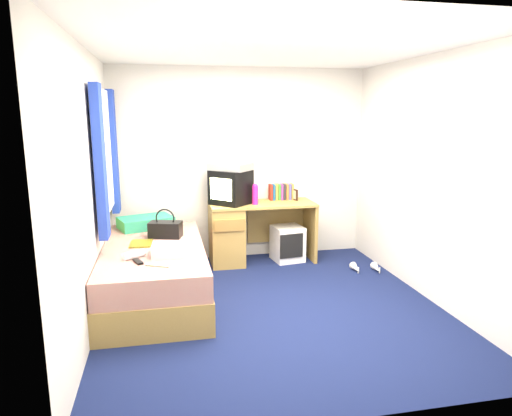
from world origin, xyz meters
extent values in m
plane|color=#0C1438|center=(0.00, 0.00, 0.00)|extent=(3.40, 3.40, 0.00)
plane|color=white|center=(0.00, 0.00, 2.40)|extent=(3.40, 3.40, 0.00)
plane|color=silver|center=(0.00, 1.70, 1.20)|extent=(3.20, 0.00, 3.20)
plane|color=silver|center=(0.00, -1.70, 1.20)|extent=(3.20, 0.00, 3.20)
plane|color=silver|center=(-1.60, 0.00, 1.20)|extent=(0.00, 3.40, 3.40)
plane|color=silver|center=(1.60, 0.00, 1.20)|extent=(0.00, 3.40, 3.40)
cube|color=#A68745|center=(-1.10, 0.50, 0.15)|extent=(1.00, 2.00, 0.30)
cube|color=olive|center=(-0.60, 0.10, 0.16)|extent=(0.02, 0.70, 0.18)
cube|color=silver|center=(-1.10, 0.50, 0.42)|extent=(0.98, 1.98, 0.24)
cube|color=teal|center=(-1.20, 1.27, 0.60)|extent=(0.68, 0.55, 0.13)
cube|color=#A68745|center=(0.21, 1.42, 0.73)|extent=(1.30, 0.55, 0.03)
cube|color=#A68745|center=(-0.24, 1.42, 0.36)|extent=(0.40, 0.52, 0.72)
cube|color=#A68745|center=(0.84, 1.42, 0.36)|extent=(0.04, 0.52, 0.72)
cube|color=#A68745|center=(0.46, 1.67, 0.45)|extent=(0.78, 0.03, 0.55)
cube|color=white|center=(0.53, 1.38, 0.22)|extent=(0.40, 0.40, 0.44)
cube|color=black|center=(-0.17, 1.44, 0.96)|extent=(0.57, 0.57, 0.42)
cube|color=#DDDB8B|center=(-0.31, 1.30, 0.96)|extent=(0.23, 0.24, 0.26)
cube|color=#AEAEB0|center=(-0.17, 1.44, 1.21)|extent=(0.57, 0.56, 0.09)
cube|color=maroon|center=(0.36, 1.60, 0.85)|extent=(0.03, 0.13, 0.20)
cube|color=navy|center=(0.40, 1.60, 0.85)|extent=(0.03, 0.13, 0.20)
cube|color=gold|center=(0.43, 1.60, 0.85)|extent=(0.03, 0.13, 0.20)
cube|color=#337F33|center=(0.47, 1.60, 0.85)|extent=(0.03, 0.13, 0.20)
cube|color=#7F337F|center=(0.50, 1.60, 0.85)|extent=(0.03, 0.13, 0.20)
cube|color=#262626|center=(0.54, 1.60, 0.85)|extent=(0.03, 0.13, 0.20)
cube|color=#B26633|center=(0.57, 1.60, 0.85)|extent=(0.03, 0.13, 0.20)
cube|color=#4C4C99|center=(0.61, 1.60, 0.85)|extent=(0.03, 0.13, 0.20)
cube|color=olive|center=(0.64, 1.60, 0.85)|extent=(0.03, 0.13, 0.20)
cube|color=black|center=(0.66, 1.53, 0.82)|extent=(0.05, 0.12, 0.14)
cylinder|color=#D61E8A|center=(0.11, 1.35, 0.86)|extent=(0.09, 0.09, 0.23)
cylinder|color=white|center=(0.07, 1.48, 0.83)|extent=(0.05, 0.05, 0.16)
cube|color=black|center=(-0.98, 0.81, 0.62)|extent=(0.37, 0.27, 0.17)
torus|color=black|center=(-0.98, 0.81, 0.75)|extent=(0.20, 0.07, 0.20)
cube|color=silver|center=(-0.95, 0.15, 0.59)|extent=(0.34, 0.29, 0.11)
cube|color=gold|center=(-1.22, 0.58, 0.55)|extent=(0.23, 0.29, 0.01)
cylinder|color=white|center=(-1.26, 0.13, 0.58)|extent=(0.21, 0.17, 0.07)
cube|color=orange|center=(-1.05, -0.14, 0.55)|extent=(0.22, 0.15, 0.01)
cube|color=black|center=(-1.23, -0.01, 0.55)|extent=(0.10, 0.17, 0.02)
cube|color=silver|center=(-1.58, 0.90, 1.45)|extent=(0.02, 0.90, 1.10)
cube|color=white|center=(-1.57, 0.90, 2.04)|extent=(0.06, 1.06, 0.08)
cube|color=white|center=(-1.57, 0.90, 0.86)|extent=(0.06, 1.06, 0.08)
cube|color=navy|center=(-1.53, 0.31, 1.40)|extent=(0.08, 0.24, 1.40)
cube|color=navy|center=(-1.53, 1.49, 1.40)|extent=(0.08, 0.24, 1.40)
cone|color=white|center=(1.22, 0.80, 0.04)|extent=(0.11, 0.23, 0.09)
cone|color=white|center=(1.46, 0.75, 0.04)|extent=(0.13, 0.23, 0.09)
camera|label=1|loc=(-0.97, -4.00, 1.83)|focal=32.00mm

